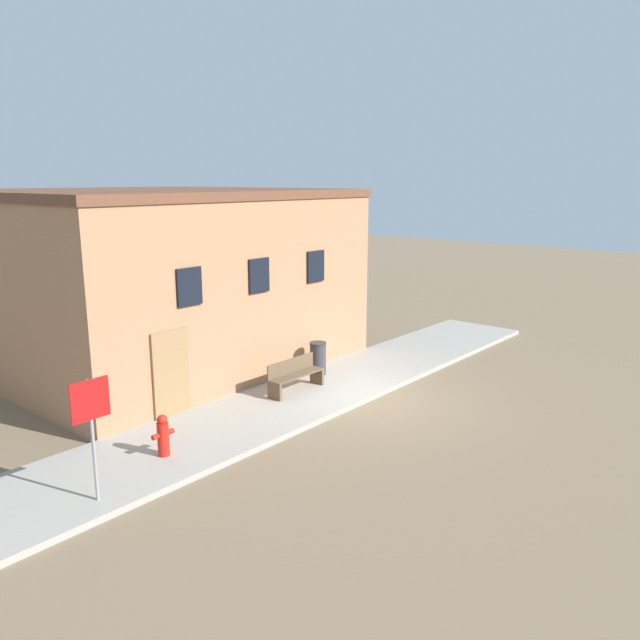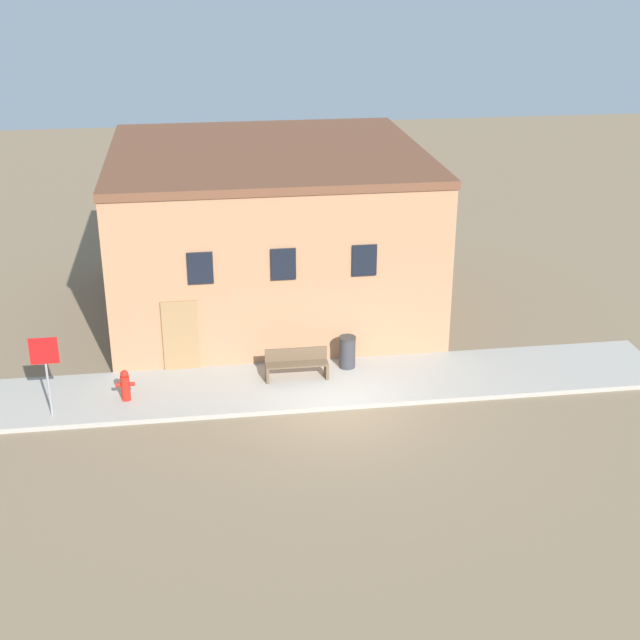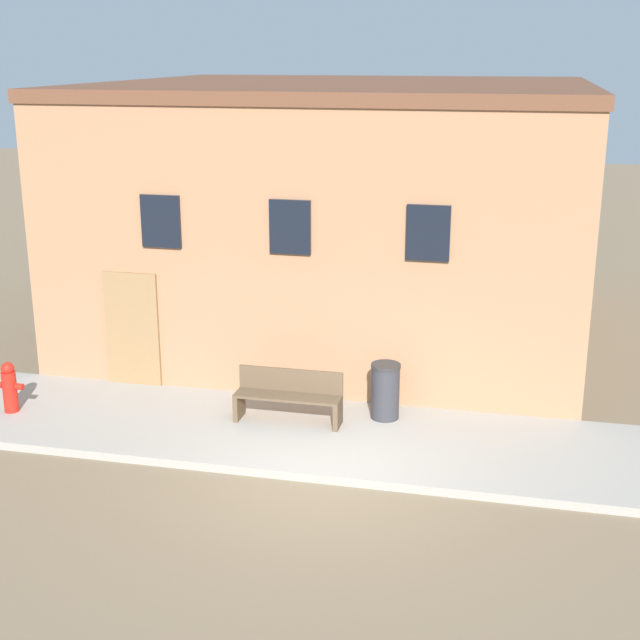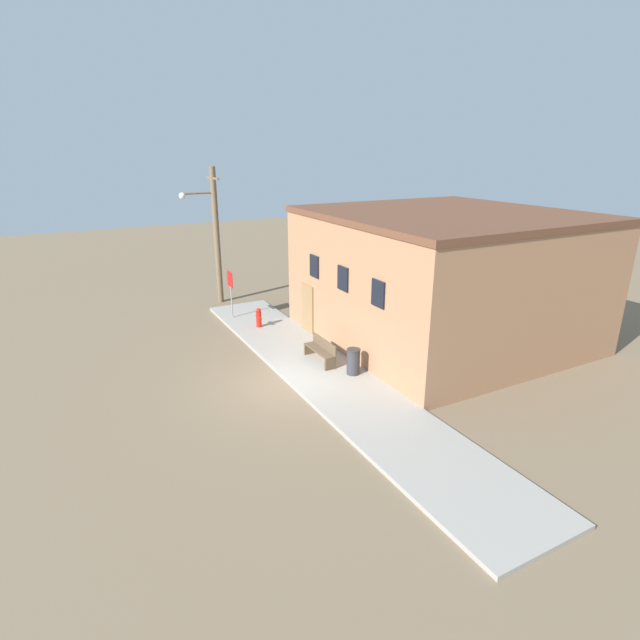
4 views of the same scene
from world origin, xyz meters
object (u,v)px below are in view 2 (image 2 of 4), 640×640
(bench, at_px, (297,364))
(trash_bin, at_px, (347,352))
(stop_sign, at_px, (45,362))
(fire_hydrant, at_px, (125,385))

(bench, height_order, trash_bin, trash_bin)
(stop_sign, height_order, bench, stop_sign)
(fire_hydrant, height_order, trash_bin, trash_bin)
(fire_hydrant, bearing_deg, stop_sign, -161.24)
(fire_hydrant, relative_size, bench, 0.50)
(stop_sign, xyz_separation_m, bench, (6.46, 1.27, -1.12))
(stop_sign, bearing_deg, fire_hydrant, 18.76)
(fire_hydrant, xyz_separation_m, bench, (4.63, 0.65, -0.00))
(fire_hydrant, xyz_separation_m, trash_bin, (6.13, 1.13, 0.04))
(fire_hydrant, relative_size, stop_sign, 0.39)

